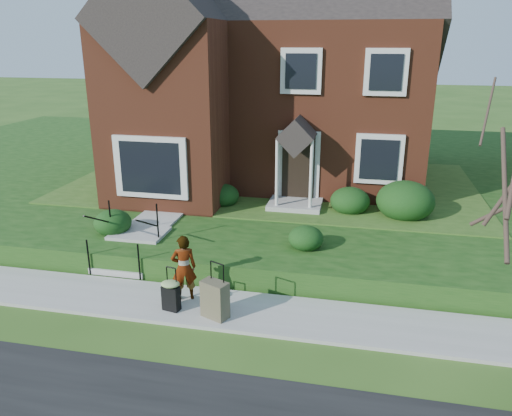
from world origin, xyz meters
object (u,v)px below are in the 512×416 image
(front_steps, at_px, (132,246))
(suitcase_black, at_px, (171,294))
(woman, at_px, (184,268))
(suitcase_olive, at_px, (215,299))

(front_steps, xyz_separation_m, suitcase_black, (1.89, -2.15, -0.02))
(front_steps, height_order, woman, front_steps)
(woman, bearing_deg, suitcase_black, 53.06)
(suitcase_black, bearing_deg, suitcase_olive, 6.70)
(front_steps, bearing_deg, woman, -39.21)
(suitcase_black, height_order, suitcase_olive, suitcase_olive)
(front_steps, bearing_deg, suitcase_black, -48.70)
(woman, distance_m, suitcase_olive, 1.10)
(front_steps, relative_size, woman, 1.36)
(suitcase_olive, bearing_deg, front_steps, 165.97)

